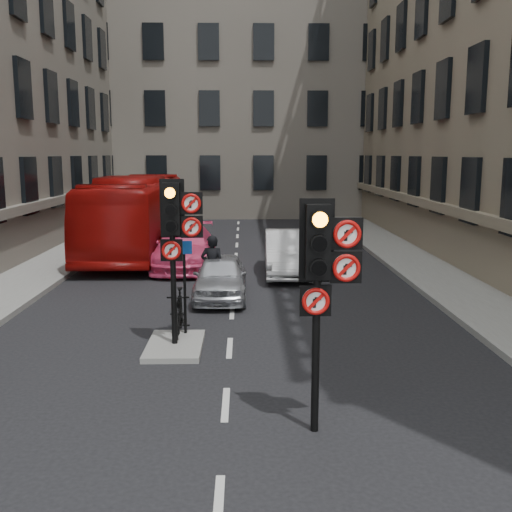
{
  "coord_description": "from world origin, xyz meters",
  "views": [
    {
      "loc": [
        0.32,
        -7.63,
        4.23
      ],
      "look_at": [
        0.51,
        1.82,
        2.6
      ],
      "focal_mm": 42.0,
      "sensor_mm": 36.0,
      "label": 1
    }
  ],
  "objects_px": {
    "motorcycle": "(179,313)",
    "bus_red": "(137,215)",
    "car_pink": "(185,248)",
    "info_sign": "(184,274)",
    "car_white": "(289,253)",
    "signal_near": "(323,266)",
    "signal_far": "(176,226)",
    "car_silver": "(221,277)",
    "motorcyclist": "(212,267)"
  },
  "relations": [
    {
      "from": "signal_near",
      "to": "motorcycle",
      "type": "bearing_deg",
      "value": 118.18
    },
    {
      "from": "info_sign",
      "to": "car_silver",
      "type": "bearing_deg",
      "value": 72.26
    },
    {
      "from": "car_pink",
      "to": "motorcyclist",
      "type": "relative_size",
      "value": 2.78
    },
    {
      "from": "signal_near",
      "to": "motorcycle",
      "type": "xyz_separation_m",
      "value": [
        -2.68,
        5.01,
        -2.04
      ]
    },
    {
      "from": "bus_red",
      "to": "car_white",
      "type": "bearing_deg",
      "value": -37.99
    },
    {
      "from": "signal_far",
      "to": "bus_red",
      "type": "height_order",
      "value": "signal_far"
    },
    {
      "from": "car_white",
      "to": "info_sign",
      "type": "height_order",
      "value": "info_sign"
    },
    {
      "from": "car_white",
      "to": "info_sign",
      "type": "xyz_separation_m",
      "value": [
        -2.94,
        -7.38,
        0.75
      ]
    },
    {
      "from": "signal_near",
      "to": "car_silver",
      "type": "xyz_separation_m",
      "value": [
        -1.85,
        8.63,
        -1.94
      ]
    },
    {
      "from": "bus_red",
      "to": "info_sign",
      "type": "relative_size",
      "value": 5.47
    },
    {
      "from": "car_white",
      "to": "info_sign",
      "type": "distance_m",
      "value": 7.98
    },
    {
      "from": "signal_far",
      "to": "car_white",
      "type": "height_order",
      "value": "signal_far"
    },
    {
      "from": "car_white",
      "to": "info_sign",
      "type": "bearing_deg",
      "value": -110.41
    },
    {
      "from": "car_pink",
      "to": "motorcycle",
      "type": "bearing_deg",
      "value": -84.85
    },
    {
      "from": "signal_far",
      "to": "car_pink",
      "type": "xyz_separation_m",
      "value": [
        -0.77,
        9.47,
        -1.94
      ]
    },
    {
      "from": "car_silver",
      "to": "info_sign",
      "type": "bearing_deg",
      "value": -99.65
    },
    {
      "from": "car_white",
      "to": "car_pink",
      "type": "distance_m",
      "value": 4.02
    },
    {
      "from": "signal_near",
      "to": "signal_far",
      "type": "distance_m",
      "value": 4.77
    },
    {
      "from": "car_white",
      "to": "motorcycle",
      "type": "relative_size",
      "value": 2.6
    },
    {
      "from": "car_white",
      "to": "motorcyclist",
      "type": "distance_m",
      "value": 4.26
    },
    {
      "from": "car_silver",
      "to": "motorcycle",
      "type": "xyz_separation_m",
      "value": [
        -0.83,
        -3.62,
        -0.11
      ]
    },
    {
      "from": "signal_near",
      "to": "info_sign",
      "type": "height_order",
      "value": "signal_near"
    },
    {
      "from": "signal_near",
      "to": "bus_red",
      "type": "height_order",
      "value": "signal_near"
    },
    {
      "from": "car_white",
      "to": "bus_red",
      "type": "distance_m",
      "value": 7.83
    },
    {
      "from": "bus_red",
      "to": "motorcycle",
      "type": "relative_size",
      "value": 6.59
    },
    {
      "from": "signal_far",
      "to": "motorcyclist",
      "type": "distance_m",
      "value": 5.02
    },
    {
      "from": "signal_near",
      "to": "car_white",
      "type": "xyz_separation_m",
      "value": [
        0.42,
        12.12,
        -1.82
      ]
    },
    {
      "from": "signal_near",
      "to": "car_white",
      "type": "relative_size",
      "value": 0.77
    },
    {
      "from": "car_pink",
      "to": "info_sign",
      "type": "xyz_separation_m",
      "value": [
        0.85,
        -8.73,
        0.76
      ]
    },
    {
      "from": "car_silver",
      "to": "car_white",
      "type": "bearing_deg",
      "value": 57.04
    },
    {
      "from": "car_silver",
      "to": "bus_red",
      "type": "bearing_deg",
      "value": 115.05
    },
    {
      "from": "car_silver",
      "to": "motorcycle",
      "type": "distance_m",
      "value": 3.72
    },
    {
      "from": "signal_far",
      "to": "car_silver",
      "type": "distance_m",
      "value": 5.12
    },
    {
      "from": "signal_near",
      "to": "motorcyclist",
      "type": "height_order",
      "value": "signal_near"
    },
    {
      "from": "signal_near",
      "to": "car_pink",
      "type": "distance_m",
      "value": 14.0
    },
    {
      "from": "car_white",
      "to": "motorcycle",
      "type": "height_order",
      "value": "car_white"
    },
    {
      "from": "signal_far",
      "to": "signal_near",
      "type": "bearing_deg",
      "value": -56.98
    },
    {
      "from": "car_white",
      "to": "info_sign",
      "type": "relative_size",
      "value": 2.16
    },
    {
      "from": "car_white",
      "to": "signal_far",
      "type": "bearing_deg",
      "value": -109.1
    },
    {
      "from": "signal_far",
      "to": "motorcyclist",
      "type": "height_order",
      "value": "signal_far"
    },
    {
      "from": "info_sign",
      "to": "bus_red",
      "type": "bearing_deg",
      "value": 96.67
    },
    {
      "from": "car_pink",
      "to": "info_sign",
      "type": "bearing_deg",
      "value": -83.94
    },
    {
      "from": "signal_near",
      "to": "motorcycle",
      "type": "relative_size",
      "value": 1.99
    },
    {
      "from": "motorcycle",
      "to": "bus_red",
      "type": "bearing_deg",
      "value": 101.66
    },
    {
      "from": "bus_red",
      "to": "info_sign",
      "type": "distance_m",
      "value": 12.58
    },
    {
      "from": "car_white",
      "to": "signal_near",
      "type": "bearing_deg",
      "value": -90.68
    },
    {
      "from": "car_white",
      "to": "bus_red",
      "type": "relative_size",
      "value": 0.39
    },
    {
      "from": "bus_red",
      "to": "info_sign",
      "type": "height_order",
      "value": "bus_red"
    },
    {
      "from": "car_pink",
      "to": "bus_red",
      "type": "relative_size",
      "value": 0.44
    },
    {
      "from": "signal_near",
      "to": "motorcyclist",
      "type": "bearing_deg",
      "value": 103.55
    }
  ]
}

